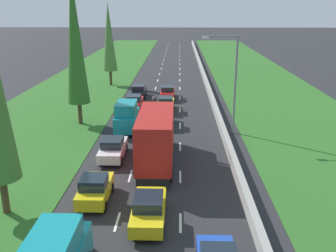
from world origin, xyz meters
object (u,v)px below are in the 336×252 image
Objects in this scene: teal_van_left_lane_fourth at (127,116)px; yellow_sedan_centre_lane_fifth at (166,104)px; yellow_hatchback_left_lane at (95,189)px; yellow_sedan_centre_lane_second at (149,209)px; green_hatchback_centre_lane at (164,117)px; red_sedan_centre_lane at (168,92)px; poplar_tree_third at (109,37)px; white_sedan_left_lane at (113,148)px; poplar_tree_second at (75,38)px; black_sedan_left_lane at (139,91)px; red_sedan_left_lane at (134,102)px; red_box_truck_centre_lane at (157,137)px; street_light_mast at (232,78)px.

yellow_sedan_centre_lane_fifth is (3.46, 7.22, -0.59)m from teal_van_left_lane_fourth.
yellow_hatchback_left_lane reaches higher than yellow_sedan_centre_lane_second.
green_hatchback_centre_lane is 11.60m from red_sedan_centre_lane.
poplar_tree_third is at bearing 120.90° from yellow_sedan_centre_lane_fifth.
yellow_hatchback_left_lane is at bearing -90.51° from teal_van_left_lane_fourth.
white_sedan_left_lane is 1.00× the size of yellow_sedan_centre_lane_fifth.
teal_van_left_lane_fourth is at bearing -22.63° from poplar_tree_second.
yellow_hatchback_left_lane is 0.26× the size of poplar_tree_second.
white_sedan_left_lane is 20.65m from red_sedan_centre_lane.
poplar_tree_second is (-4.71, -11.75, 7.64)m from black_sedan_left_lane.
poplar_tree_second is (-8.45, -5.14, 7.64)m from yellow_sedan_centre_lane_fifth.
red_sedan_centre_lane is at bearing 55.32° from red_sedan_left_lane.
red_sedan_centre_lane is (-0.03, 11.60, -0.02)m from green_hatchback_centre_lane.
red_sedan_centre_lane is 13.63m from poplar_tree_third.
yellow_sedan_centre_lane_fifth is (3.59, 21.21, -0.02)m from yellow_hatchback_left_lane.
black_sedan_left_lane is (-3.56, 21.91, -1.37)m from red_box_truck_centre_lane.
poplar_tree_second is at bearing -148.69° from yellow_sedan_centre_lane_fifth.
yellow_sedan_centre_lane_second is at bearing -33.58° from yellow_hatchback_left_lane.
white_sedan_left_lane is 0.92× the size of teal_van_left_lane_fourth.
red_sedan_centre_lane is at bearing 90.14° from green_hatchback_centre_lane.
white_sedan_left_lane is at bearing 90.56° from yellow_hatchback_left_lane.
white_sedan_left_lane and red_sedan_centre_lane have the same top height.
teal_van_left_lane_fourth is at bearing -76.43° from poplar_tree_third.
red_box_truck_centre_lane is at bearing -90.68° from yellow_sedan_centre_lane_fifth.
black_sedan_left_lane is at bearing 90.69° from red_sedan_left_lane.
green_hatchback_centre_lane is at bearing 160.55° from street_light_mast.
yellow_sedan_centre_lane_fifth is at bearing -12.41° from red_sedan_left_lane.
black_sedan_left_lane is 0.38× the size of poplar_tree_third.
black_sedan_left_lane is at bearing 96.79° from yellow_sedan_centre_lane_second.
teal_van_left_lane_fourth is 23.11m from poplar_tree_third.
teal_van_left_lane_fourth is 1.09× the size of yellow_sedan_centre_lane_fifth.
teal_van_left_lane_fourth is 8.05m from red_sedan_left_lane.
red_sedan_left_lane is at bearing 139.38° from street_light_mast.
yellow_hatchback_left_lane is at bearing 146.42° from yellow_sedan_centre_lane_second.
white_sedan_left_lane is 3.89m from red_box_truck_centre_lane.
teal_van_left_lane_fourth is 13.85m from black_sedan_left_lane.
red_sedan_left_lane is 3.76m from yellow_sedan_centre_lane_fifth.
teal_van_left_lane_fourth reaches higher than red_sedan_left_lane.
yellow_sedan_centre_lane_second is 24.55m from red_sedan_left_lane.
white_sedan_left_lane is 14.66m from yellow_sedan_centre_lane_fifth.
yellow_sedan_centre_lane_fifth is 10.78m from street_light_mast.
street_light_mast is (6.17, -13.77, 4.42)m from red_sedan_centre_lane.
poplar_tree_third is (-8.76, 20.05, 6.15)m from green_hatchback_centre_lane.
black_sedan_left_lane is at bearing 99.23° from red_box_truck_centre_lane.
yellow_hatchback_left_lane is 0.33× the size of poplar_tree_third.
poplar_tree_third is 26.82m from street_light_mast.
poplar_tree_third reaches higher than street_light_mast.
poplar_tree_third is at bearing 99.99° from white_sedan_left_lane.
red_sedan_centre_lane is 15.73m from street_light_mast.
green_hatchback_centre_lane is (3.50, 1.74, -0.56)m from teal_van_left_lane_fourth.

